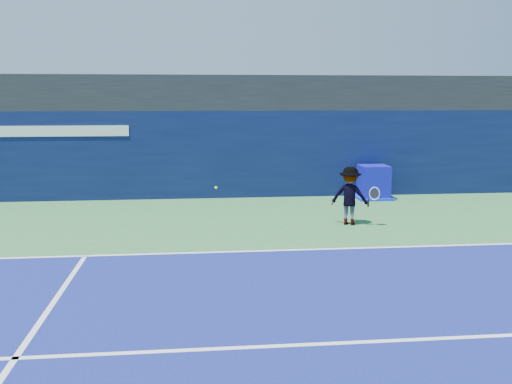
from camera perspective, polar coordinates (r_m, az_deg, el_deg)
The scene contains 8 objects.
ground at distance 10.39m, azimuth 8.62°, elevation -10.10°, with size 80.00×80.00×0.00m, color #327039.
baseline at distance 13.18m, azimuth 5.31°, elevation -5.75°, with size 24.00×0.10×0.01m, color white.
service_line at distance 8.60m, azimuth 12.09°, elevation -14.40°, with size 24.00×0.10×0.01m, color white.
stadium_band at distance 21.11m, azimuth 0.85°, elevation 9.86°, with size 36.00×3.00×1.20m, color black.
back_wall_assembly at distance 20.21m, azimuth 1.17°, elevation 3.91°, with size 36.00×1.03×3.00m.
equipment_cart at distance 20.04m, azimuth 11.66°, elevation 0.85°, with size 1.20×1.20×1.15m.
tennis_player at distance 15.77m, azimuth 9.38°, elevation -0.38°, with size 1.33×0.97×1.59m.
tennis_ball at distance 15.64m, azimuth -4.03°, elevation 0.44°, with size 0.08×0.08×0.08m.
Camera 1 is at (-2.55, -9.46, 3.46)m, focal length 40.00 mm.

